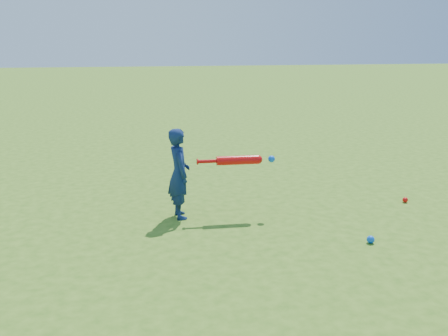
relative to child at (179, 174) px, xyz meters
name	(u,v)px	position (x,y,z in m)	size (l,w,h in m)	color
ground	(137,225)	(-0.48, -0.15, -0.50)	(80.00, 80.00, 0.00)	#3C6B19
child	(179,174)	(0.00, 0.00, 0.00)	(0.36, 0.24, 1.00)	#11224F
ground_ball_red	(405,200)	(2.76, -0.09, -0.47)	(0.07, 0.07, 0.07)	red
ground_ball_blue	(371,240)	(1.70, -1.17, -0.46)	(0.08, 0.08, 0.08)	blue
bat_swing	(241,160)	(0.67, -0.10, 0.14)	(0.87, 0.13, 0.10)	red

